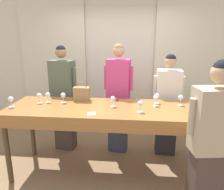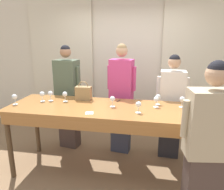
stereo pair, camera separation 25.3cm
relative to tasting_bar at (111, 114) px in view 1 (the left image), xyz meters
name	(u,v)px [view 1 (the left image)]	position (x,y,z in m)	size (l,w,h in m)	color
ground_plane	(111,172)	(0.00, 0.03, -0.92)	(18.00, 18.00, 0.00)	#846647
wall_back	(120,64)	(0.00, 1.71, 0.48)	(12.00, 0.06, 2.80)	beige
curtain_panel_left	(54,66)	(-1.37, 1.65, 0.42)	(1.35, 0.03, 2.69)	beige
curtain_panel_right	(189,68)	(1.37, 1.65, 0.42)	(1.35, 0.03, 2.69)	beige
tasting_bar	(111,114)	(0.00, 0.00, 0.00)	(2.86, 0.88, 1.01)	#9E6633
wine_bottle	(210,110)	(1.18, -0.32, 0.21)	(0.07, 0.07, 0.31)	black
handbag	(82,94)	(-0.47, 0.30, 0.20)	(0.23, 0.12, 0.29)	#997A4C
wine_glass_front_left	(39,96)	(-1.05, 0.11, 0.20)	(0.07, 0.07, 0.15)	white
wine_glass_front_mid	(156,99)	(0.60, 0.15, 0.20)	(0.07, 0.07, 0.15)	white
wine_glass_front_right	(181,98)	(0.95, 0.21, 0.20)	(0.07, 0.07, 0.15)	white
wine_glass_center_left	(63,96)	(-0.72, 0.17, 0.20)	(0.07, 0.07, 0.15)	white
wine_glass_center_mid	(222,109)	(1.35, -0.22, 0.20)	(0.07, 0.07, 0.15)	white
wine_glass_center_right	(113,99)	(0.02, 0.06, 0.20)	(0.07, 0.07, 0.15)	white
wine_glass_back_left	(140,104)	(0.38, -0.13, 0.20)	(0.07, 0.07, 0.15)	white
wine_glass_back_mid	(11,100)	(-1.36, -0.10, 0.20)	(0.07, 0.07, 0.15)	white
wine_glass_back_right	(48,95)	(-0.95, 0.16, 0.20)	(0.07, 0.07, 0.15)	white
wine_glass_near_host	(157,96)	(0.63, 0.27, 0.20)	(0.07, 0.07, 0.15)	white
wine_glass_by_bottle	(201,111)	(1.08, -0.32, 0.20)	(0.07, 0.07, 0.15)	white
wine_glass_by_handbag	(198,101)	(1.16, 0.08, 0.20)	(0.07, 0.07, 0.15)	white
napkin	(91,114)	(-0.22, -0.26, 0.09)	(0.12, 0.12, 0.00)	white
pen	(117,100)	(0.06, 0.34, 0.09)	(0.04, 0.13, 0.01)	black
guest_olive_jacket	(64,98)	(-0.89, 0.69, 0.00)	(0.50, 0.31, 1.81)	#473833
guest_pink_top	(118,98)	(0.05, 0.69, 0.03)	(0.48, 0.28, 1.84)	#383D51
guest_cream_sweater	(167,105)	(0.86, 0.69, -0.07)	(0.50, 0.28, 1.69)	#28282D
host_pouring	(213,145)	(1.10, -0.71, -0.03)	(0.56, 0.32, 1.76)	#473833
potted_plant	(221,118)	(1.99, 1.30, -0.50)	(0.39, 0.39, 0.75)	#4C4C51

